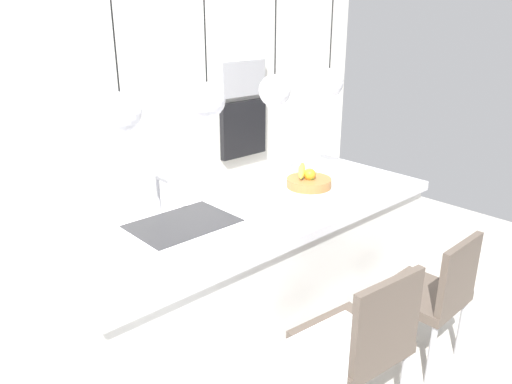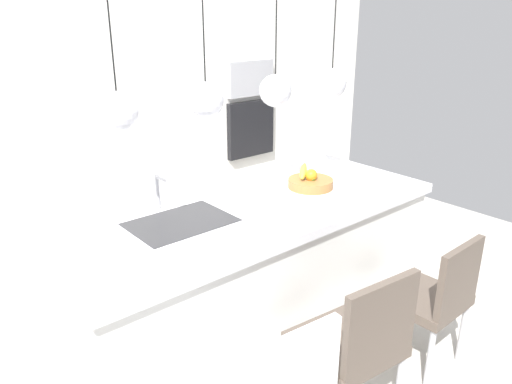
# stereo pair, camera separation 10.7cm
# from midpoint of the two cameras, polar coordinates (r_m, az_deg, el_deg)

# --- Properties ---
(floor) EXTENTS (6.60, 6.60, 0.00)m
(floor) POSITION_cam_midpoint_polar(r_m,az_deg,el_deg) (3.47, -2.19, -16.20)
(floor) COLOR #BCB7AD
(floor) RESTS_ON ground
(back_wall) EXTENTS (6.00, 0.10, 2.60)m
(back_wall) POSITION_cam_midpoint_polar(r_m,az_deg,el_deg) (4.26, -17.14, 9.06)
(back_wall) COLOR silver
(back_wall) RESTS_ON ground
(kitchen_island) EXTENTS (2.43, 1.10, 0.96)m
(kitchen_island) POSITION_cam_midpoint_polar(r_m,az_deg,el_deg) (3.21, -2.30, -9.28)
(kitchen_island) COLOR white
(kitchen_island) RESTS_ON ground
(sink_basin) EXTENTS (0.56, 0.40, 0.02)m
(sink_basin) POSITION_cam_midpoint_polar(r_m,az_deg,el_deg) (2.76, -9.58, -3.71)
(sink_basin) COLOR #2D2D30
(sink_basin) RESTS_ON kitchen_island
(faucet) EXTENTS (0.02, 0.17, 0.22)m
(faucet) POSITION_cam_midpoint_polar(r_m,az_deg,el_deg) (2.88, -12.09, 0.28)
(faucet) COLOR silver
(faucet) RESTS_ON kitchen_island
(fruit_bowl) EXTENTS (0.30, 0.30, 0.16)m
(fruit_bowl) POSITION_cam_midpoint_polar(r_m,az_deg,el_deg) (3.28, 5.22, 1.34)
(fruit_bowl) COLOR #9E6B38
(fruit_bowl) RESTS_ON kitchen_island
(microwave) EXTENTS (0.54, 0.08, 0.34)m
(microwave) POSITION_cam_midpoint_polar(r_m,az_deg,el_deg) (4.92, -2.24, 13.04)
(microwave) COLOR #9E9EA3
(microwave) RESTS_ON back_wall
(oven) EXTENTS (0.56, 0.08, 0.56)m
(oven) POSITION_cam_midpoint_polar(r_m,az_deg,el_deg) (5.01, -2.16, 7.35)
(oven) COLOR black
(oven) RESTS_ON back_wall
(chair_middle) EXTENTS (0.52, 0.51, 0.92)m
(chair_middle) POSITION_cam_midpoint_polar(r_m,az_deg,el_deg) (2.61, 10.92, -16.43)
(chair_middle) COLOR brown
(chair_middle) RESTS_ON ground
(chair_far) EXTENTS (0.45, 0.45, 0.86)m
(chair_far) POSITION_cam_midpoint_polar(r_m,az_deg,el_deg) (3.15, 18.95, -10.91)
(chair_far) COLOR brown
(chair_far) RESTS_ON ground
(pendant_light_left) EXTENTS (0.19, 0.19, 0.79)m
(pendant_light_left) POSITION_cam_midpoint_polar(r_m,az_deg,el_deg) (2.42, -16.61, 8.90)
(pendant_light_left) COLOR silver
(pendant_light_center_left) EXTENTS (0.19, 0.19, 0.79)m
(pendant_light_center_left) POSITION_cam_midpoint_polar(r_m,az_deg,el_deg) (2.68, -6.83, 10.58)
(pendant_light_center_left) COLOR silver
(pendant_light_center_right) EXTENTS (0.19, 0.19, 0.79)m
(pendant_light_center_right) POSITION_cam_midpoint_polar(r_m,az_deg,el_deg) (2.99, 1.14, 11.72)
(pendant_light_center_right) COLOR silver
(pendant_light_right) EXTENTS (0.19, 0.19, 0.79)m
(pendant_light_right) POSITION_cam_midpoint_polar(r_m,az_deg,el_deg) (3.36, 7.53, 12.47)
(pendant_light_right) COLOR silver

